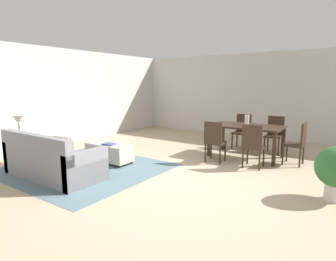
% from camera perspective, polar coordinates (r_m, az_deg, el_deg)
% --- Properties ---
extents(ground_plane, '(10.80, 10.80, 0.00)m').
position_cam_1_polar(ground_plane, '(5.19, 2.76, -10.06)').
color(ground_plane, tan).
extents(wall_back, '(9.00, 0.12, 2.70)m').
position_cam_1_polar(wall_back, '(9.52, 19.09, 6.66)').
color(wall_back, beige).
rests_on(wall_back, ground_plane).
extents(wall_left, '(0.12, 11.00, 2.70)m').
position_cam_1_polar(wall_left, '(8.48, -22.08, 6.20)').
color(wall_left, beige).
rests_on(wall_left, ground_plane).
extents(area_rug, '(3.00, 2.80, 0.01)m').
position_cam_1_polar(area_rug, '(6.12, -16.49, -7.35)').
color(area_rug, slate).
rests_on(area_rug, ground_plane).
extents(couch, '(2.00, 0.88, 0.86)m').
position_cam_1_polar(couch, '(5.72, -22.43, -5.85)').
color(couch, gray).
rests_on(couch, ground_plane).
extents(ottoman_table, '(1.07, 0.46, 0.42)m').
position_cam_1_polar(ottoman_table, '(6.39, -11.75, -4.24)').
color(ottoman_table, '#B7AD9E').
rests_on(ottoman_table, ground_plane).
extents(side_table, '(0.40, 0.40, 0.55)m').
position_cam_1_polar(side_table, '(6.85, -27.60, -2.56)').
color(side_table, brown).
rests_on(side_table, ground_plane).
extents(table_lamp, '(0.26, 0.26, 0.52)m').
position_cam_1_polar(table_lamp, '(6.77, -27.93, 1.78)').
color(table_lamp, brown).
rests_on(table_lamp, side_table).
extents(dining_table, '(1.64, 0.94, 0.76)m').
position_cam_1_polar(dining_table, '(6.91, 15.52, 0.26)').
color(dining_table, '#332319').
rests_on(dining_table, ground_plane).
extents(dining_chair_near_left, '(0.43, 0.43, 0.92)m').
position_cam_1_polar(dining_chair_near_left, '(6.29, 9.33, -1.79)').
color(dining_chair_near_left, '#332319').
rests_on(dining_chair_near_left, ground_plane).
extents(dining_chair_near_right, '(0.42, 0.42, 0.92)m').
position_cam_1_polar(dining_chair_near_right, '(6.02, 16.75, -2.56)').
color(dining_chair_near_right, '#332319').
rests_on(dining_chair_near_right, ground_plane).
extents(dining_chair_far_left, '(0.41, 0.41, 0.92)m').
position_cam_1_polar(dining_chair_far_left, '(7.83, 14.75, 0.24)').
color(dining_chair_far_left, '#332319').
rests_on(dining_chair_far_left, ground_plane).
extents(dining_chair_far_right, '(0.41, 0.41, 0.92)m').
position_cam_1_polar(dining_chair_far_right, '(7.59, 20.70, -0.34)').
color(dining_chair_far_right, '#332319').
rests_on(dining_chair_far_right, ground_plane).
extents(dining_chair_head_east, '(0.41, 0.41, 0.92)m').
position_cam_1_polar(dining_chair_head_east, '(6.61, 24.81, -1.99)').
color(dining_chair_head_east, '#332319').
rests_on(dining_chair_head_east, ground_plane).
extents(vase_centerpiece, '(0.10, 0.10, 0.25)m').
position_cam_1_polar(vase_centerpiece, '(6.85, 15.63, 2.00)').
color(vase_centerpiece, silver).
rests_on(vase_centerpiece, dining_table).
extents(book_on_ottoman, '(0.29, 0.24, 0.03)m').
position_cam_1_polar(book_on_ottoman, '(6.25, -11.81, -2.71)').
color(book_on_ottoman, '#3F4C72').
rests_on(book_on_ottoman, ottoman_table).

